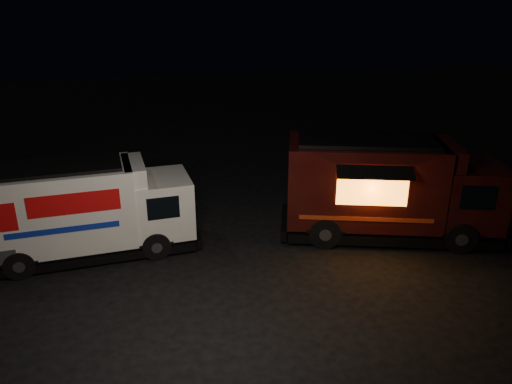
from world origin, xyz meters
name	(u,v)px	position (x,y,z in m)	size (l,w,h in m)	color
ground	(235,270)	(0.00, 0.00, 0.00)	(80.00, 80.00, 0.00)	black
white_truck	(88,209)	(-4.10, 2.17, 1.49)	(6.56, 2.24, 2.97)	silver
red_truck	(391,188)	(5.53, 1.15, 1.67)	(7.18, 2.64, 3.34)	#331009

